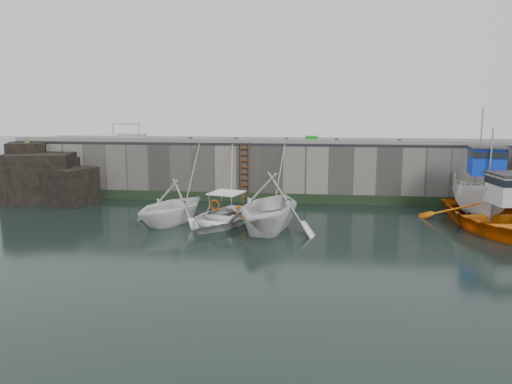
# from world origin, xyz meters

# --- Properties ---
(ground) EXTENTS (120.00, 120.00, 0.00)m
(ground) POSITION_xyz_m (0.00, 0.00, 0.00)
(ground) COLOR black
(ground) RESTS_ON ground
(quay_back) EXTENTS (30.00, 5.00, 3.00)m
(quay_back) POSITION_xyz_m (0.00, 12.50, 1.50)
(quay_back) COLOR slate
(quay_back) RESTS_ON ground
(road_back) EXTENTS (30.00, 5.00, 0.16)m
(road_back) POSITION_xyz_m (0.00, 12.50, 3.08)
(road_back) COLOR black
(road_back) RESTS_ON quay_back
(kerb_back) EXTENTS (30.00, 0.30, 0.20)m
(kerb_back) POSITION_xyz_m (0.00, 10.15, 3.26)
(kerb_back) COLOR slate
(kerb_back) RESTS_ON road_back
(algae_back) EXTENTS (30.00, 0.08, 0.50)m
(algae_back) POSITION_xyz_m (0.00, 9.96, 0.25)
(algae_back) COLOR black
(algae_back) RESTS_ON ground
(rock_outcrop) EXTENTS (5.85, 4.24, 3.41)m
(rock_outcrop) POSITION_xyz_m (-12.92, 9.11, 1.26)
(rock_outcrop) COLOR black
(rock_outcrop) RESTS_ON ground
(ladder) EXTENTS (0.51, 0.08, 3.20)m
(ladder) POSITION_xyz_m (-2.00, 9.91, 1.59)
(ladder) COLOR #3F1E0F
(ladder) RESTS_ON ground
(boat_near_white) EXTENTS (5.03, 5.33, 2.23)m
(boat_near_white) POSITION_xyz_m (-4.53, 4.83, 0.00)
(boat_near_white) COLOR silver
(boat_near_white) RESTS_ON ground
(boat_near_white_rope) EXTENTS (0.04, 3.73, 3.10)m
(boat_near_white_rope) POSITION_xyz_m (-4.53, 8.67, 0.00)
(boat_near_white_rope) COLOR tan
(boat_near_white_rope) RESTS_ON ground
(boat_near_blue) EXTENTS (4.63, 5.58, 1.00)m
(boat_near_blue) POSITION_xyz_m (-2.33, 5.06, 0.00)
(boat_near_blue) COLOR white
(boat_near_blue) RESTS_ON ground
(boat_near_blue_rope) EXTENTS (0.04, 3.57, 3.10)m
(boat_near_blue_rope) POSITION_xyz_m (-2.33, 8.78, 0.00)
(boat_near_blue_rope) COLOR tan
(boat_near_blue_rope) RESTS_ON ground
(boat_near_blacktrim) EXTENTS (5.41, 5.95, 2.72)m
(boat_near_blacktrim) POSITION_xyz_m (-0.13, 4.08, 0.00)
(boat_near_blacktrim) COLOR silver
(boat_near_blacktrim) RESTS_ON ground
(boat_near_blacktrim_rope) EXTENTS (0.04, 4.30, 3.10)m
(boat_near_blacktrim_rope) POSITION_xyz_m (-0.13, 8.29, 0.00)
(boat_near_blacktrim_rope) COLOR tan
(boat_near_blacktrim_rope) RESTS_ON ground
(boat_far_white) EXTENTS (3.10, 6.44, 5.39)m
(boat_far_white) POSITION_xyz_m (9.49, 7.96, 1.02)
(boat_far_white) COLOR white
(boat_far_white) RESTS_ON ground
(boat_far_orange) EXTENTS (6.44, 8.23, 4.55)m
(boat_far_orange) POSITION_xyz_m (9.50, 5.36, 0.50)
(boat_far_orange) COLOR orange
(boat_far_orange) RESTS_ON ground
(fish_crate) EXTENTS (0.71, 0.46, 0.27)m
(fish_crate) POSITION_xyz_m (1.48, 12.29, 3.29)
(fish_crate) COLOR #1B9624
(fish_crate) RESTS_ON road_back
(railing) EXTENTS (1.60, 1.05, 1.00)m
(railing) POSITION_xyz_m (-8.75, 11.25, 3.36)
(railing) COLOR #A5A8AD
(railing) RESTS_ON road_back
(bollard_a) EXTENTS (0.18, 0.18, 0.28)m
(bollard_a) POSITION_xyz_m (-5.00, 10.25, 3.30)
(bollard_a) COLOR #3F1E0F
(bollard_a) RESTS_ON road_back
(bollard_b) EXTENTS (0.18, 0.18, 0.28)m
(bollard_b) POSITION_xyz_m (-2.50, 10.25, 3.30)
(bollard_b) COLOR #3F1E0F
(bollard_b) RESTS_ON road_back
(bollard_c) EXTENTS (0.18, 0.18, 0.28)m
(bollard_c) POSITION_xyz_m (0.20, 10.25, 3.30)
(bollard_c) COLOR #3F1E0F
(bollard_c) RESTS_ON road_back
(bollard_d) EXTENTS (0.18, 0.18, 0.28)m
(bollard_d) POSITION_xyz_m (2.80, 10.25, 3.30)
(bollard_d) COLOR #3F1E0F
(bollard_d) RESTS_ON road_back
(bollard_e) EXTENTS (0.18, 0.18, 0.28)m
(bollard_e) POSITION_xyz_m (6.00, 10.25, 3.30)
(bollard_e) COLOR #3F1E0F
(bollard_e) RESTS_ON road_back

